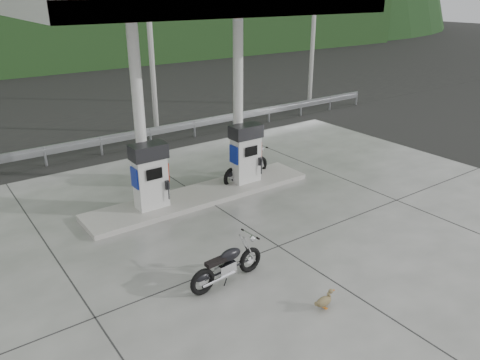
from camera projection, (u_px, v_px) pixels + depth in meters
ground at (253, 231)px, 11.97m from camera, size 160.00×160.00×0.00m
forecourt_apron at (253, 230)px, 11.96m from camera, size 18.00×14.00×0.02m
pump_island at (202, 195)px, 13.81m from camera, size 7.00×1.40×0.15m
gas_pump_left at (150, 176)px, 12.57m from camera, size 0.95×0.55×1.80m
gas_pump_right at (246, 153)px, 14.30m from camera, size 0.95×0.55×1.80m
canopy_column_left at (139, 115)px, 12.26m from camera, size 0.30×0.30×5.00m
canopy_column_right at (238, 99)px, 14.00m from camera, size 0.30×0.30×5.00m
canopy_roof at (196, 5)px, 11.81m from camera, size 8.50×5.00×0.40m
guardrail at (126, 132)px, 17.70m from camera, size 26.00×0.16×1.42m
road at (95, 129)px, 20.60m from camera, size 60.00×7.00×0.01m
utility_pole_b at (150, 36)px, 18.66m from camera, size 0.22×0.22×8.00m
utility_pole_c at (314, 26)px, 23.53m from camera, size 0.22×0.22×8.00m
motorcycle_left at (227, 265)px, 9.69m from camera, size 1.76×0.68×0.82m
motorcycle_right at (246, 167)px, 14.90m from camera, size 1.97×0.97×0.89m
duck at (324, 302)px, 8.96m from camera, size 0.45×0.13×0.32m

